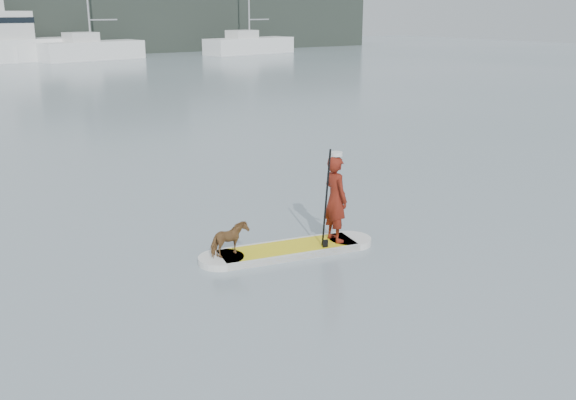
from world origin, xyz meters
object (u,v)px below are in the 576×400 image
paddleboard (288,250)px  sailboat_f (249,44)px  paddler (335,199)px  sailboat_e (91,49)px  dog (229,240)px

paddleboard → sailboat_f: bearing=71.8°
paddler → sailboat_e: size_ratio=0.13×
paddleboard → sailboat_e: (10.72, 47.08, 0.85)m
dog → sailboat_f: sailboat_f is taller
paddler → paddleboard: bearing=81.6°
paddler → sailboat_f: bearing=-25.6°
sailboat_e → sailboat_f: bearing=-13.4°
dog → paddler: bearing=-112.0°
paddleboard → dog: size_ratio=4.73×
sailboat_e → sailboat_f: 15.18m
dog → sailboat_f: bearing=-41.4°
paddler → sailboat_e: (9.80, 47.25, -0.01)m
paddleboard → paddler: paddler is taller
paddleboard → sailboat_f: 53.13m
sailboat_f → dog: bearing=-131.5°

